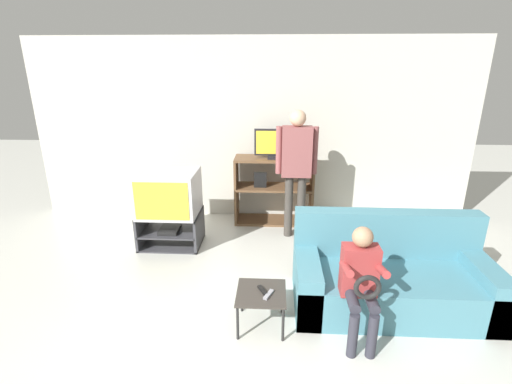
% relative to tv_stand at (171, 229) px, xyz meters
% --- Properties ---
extents(wall_back, '(6.40, 0.06, 2.60)m').
position_rel_tv_stand_xyz_m(wall_back, '(0.97, 1.08, 1.08)').
color(wall_back, beige).
rests_on(wall_back, ground_plane).
extents(tv_stand, '(0.76, 0.57, 0.44)m').
position_rel_tv_stand_xyz_m(tv_stand, '(0.00, 0.00, 0.00)').
color(tv_stand, '#38383D').
rests_on(tv_stand, ground_plane).
extents(television_main, '(0.72, 0.62, 0.54)m').
position_rel_tv_stand_xyz_m(television_main, '(0.01, -0.01, 0.49)').
color(television_main, '#B2B2B7').
rests_on(television_main, tv_stand).
extents(media_shelf, '(1.12, 0.42, 0.98)m').
position_rel_tv_stand_xyz_m(media_shelf, '(1.31, 0.80, 0.28)').
color(media_shelf, brown).
rests_on(media_shelf, ground_plane).
extents(television_flat, '(0.57, 0.20, 0.41)m').
position_rel_tv_stand_xyz_m(television_flat, '(1.32, 0.77, 0.95)').
color(television_flat, black).
rests_on(television_flat, media_shelf).
extents(snack_table, '(0.43, 0.43, 0.35)m').
position_rel_tv_stand_xyz_m(snack_table, '(1.23, -1.53, 0.09)').
color(snack_table, '#38332D').
rests_on(snack_table, ground_plane).
extents(remote_control_black, '(0.10, 0.14, 0.02)m').
position_rel_tv_stand_xyz_m(remote_control_black, '(1.24, -1.52, 0.14)').
color(remote_control_black, black).
rests_on(remote_control_black, snack_table).
extents(remote_control_white, '(0.09, 0.15, 0.02)m').
position_rel_tv_stand_xyz_m(remote_control_white, '(1.29, -1.58, 0.14)').
color(remote_control_white, gray).
rests_on(remote_control_white, snack_table).
extents(couch, '(1.83, 0.87, 0.86)m').
position_rel_tv_stand_xyz_m(couch, '(2.45, -1.13, 0.06)').
color(couch, teal).
rests_on(couch, ground_plane).
extents(person_standing_adult, '(0.53, 0.21, 1.70)m').
position_rel_tv_stand_xyz_m(person_standing_adult, '(1.60, 0.34, 0.82)').
color(person_standing_adult, '#3D3833').
rests_on(person_standing_adult, ground_plane).
extents(person_seated_child, '(0.33, 0.43, 1.00)m').
position_rel_tv_stand_xyz_m(person_seated_child, '(2.04, -1.64, 0.36)').
color(person_seated_child, '#2D2D38').
rests_on(person_seated_child, ground_plane).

